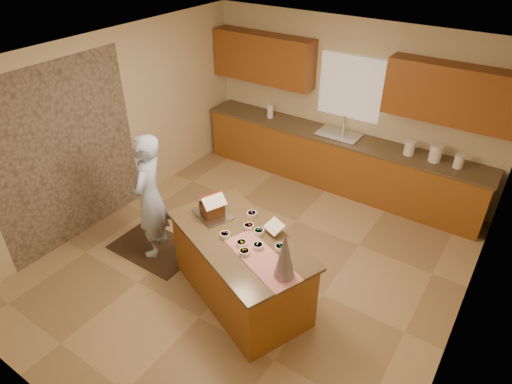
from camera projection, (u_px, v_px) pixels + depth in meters
floor at (254, 263)px, 5.93m from camera, size 5.50×5.50×0.00m
ceiling at (253, 64)px, 4.45m from camera, size 5.50×5.50×0.00m
wall_back at (349, 105)px, 7.10m from camera, size 5.50×5.50×0.00m
wall_front at (47, 335)px, 3.28m from camera, size 5.50×5.50×0.00m
wall_left at (112, 128)px, 6.36m from camera, size 5.50×5.50×0.00m
wall_right at (479, 256)px, 4.02m from camera, size 5.50×5.50×0.00m
stone_accent at (67, 156)px, 5.85m from camera, size 0.00×2.50×2.50m
window_curtain at (350, 87)px, 6.92m from camera, size 1.05×0.03×1.00m
back_counter_base at (335, 161)px, 7.39m from camera, size 4.80×0.60×0.88m
back_counter_top at (338, 137)px, 7.14m from camera, size 4.85×0.63×0.04m
upper_cabinet_left at (263, 58)px, 7.40m from camera, size 1.85×0.35×0.80m
upper_cabinet_right at (454, 95)px, 5.95m from camera, size 1.85×0.35×0.80m
sink at (338, 137)px, 7.14m from camera, size 0.70×0.45×0.12m
faucet at (344, 124)px, 7.18m from camera, size 0.03×0.03×0.28m
island_base at (240, 268)px, 5.21m from camera, size 1.98×1.50×0.87m
island_top at (240, 239)px, 4.96m from camera, size 2.08×1.60×0.04m
table_runner at (262, 259)px, 4.64m from camera, size 1.05×0.70×0.01m
baking_tray at (213, 214)px, 5.30m from camera, size 0.55×0.48×0.02m
cookbook at (274, 227)px, 4.97m from camera, size 0.27×0.24×0.09m
tinsel_tree at (285, 255)px, 4.28m from camera, size 0.28×0.28×0.54m
rug at (155, 248)px, 6.18m from camera, size 1.19×0.77×0.01m
boy at (149, 197)px, 5.68m from camera, size 0.65×0.75×1.75m
canister_a at (410, 148)px, 6.53m from camera, size 0.16×0.16×0.21m
canister_b at (436, 153)px, 6.34m from camera, size 0.18×0.18×0.25m
canister_c at (459, 161)px, 6.20m from camera, size 0.14×0.14×0.19m
paper_towel at (270, 111)px, 7.68m from camera, size 0.11×0.11×0.23m
gingerbread_house at (212, 206)px, 5.23m from camera, size 0.35×0.36×0.28m
candy_bowls at (251, 237)px, 4.91m from camera, size 0.75×0.73×0.05m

